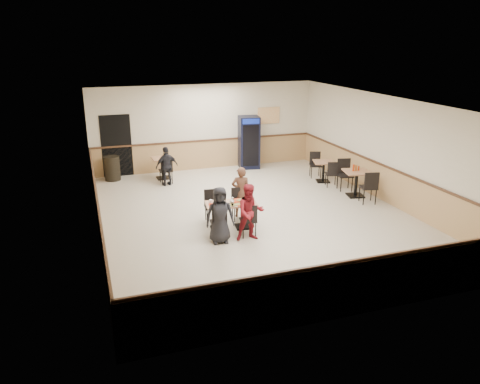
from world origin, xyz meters
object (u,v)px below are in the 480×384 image
object	(u,v)px
main_table	(231,211)
pepsi_cooler	(249,142)
diner_man_opposite	(241,192)
diner_woman_right	(250,212)
diner_woman_left	(220,215)
lone_diner	(167,166)
trash_bin	(112,168)
side_table_near	(356,180)
back_table	(163,165)
side_table_far	(324,168)

from	to	relation	value
main_table	pepsi_cooler	world-z (taller)	pepsi_cooler
diner_man_opposite	diner_woman_right	bearing A→B (deg)	97.79
diner_woman_left	lone_diner	xyz separation A→B (m)	(-0.36, 4.75, -0.04)
diner_woman_right	trash_bin	distance (m)	6.58
side_table_near	pepsi_cooler	distance (m)	4.54
main_table	diner_woman_right	size ratio (longest dim) A/B	0.97
back_table	trash_bin	bearing A→B (deg)	167.82
diner_woman_right	diner_man_opposite	distance (m)	1.51
back_table	side_table_far	bearing A→B (deg)	-22.74
diner_woman_left	diner_woman_right	world-z (taller)	diner_woman_right
main_table	lone_diner	size ratio (longest dim) A/B	1.04
diner_man_opposite	lone_diner	distance (m)	3.61
diner_woman_right	pepsi_cooler	bearing A→B (deg)	75.22
lone_diner	side_table_far	bearing A→B (deg)	153.54
side_table_near	diner_man_opposite	bearing A→B (deg)	-173.06
diner_woman_right	diner_man_opposite	bearing A→B (deg)	84.00
diner_woman_left	diner_man_opposite	world-z (taller)	diner_man_opposite
main_table	diner_man_opposite	size ratio (longest dim) A/B	0.97
lone_diner	side_table_near	bearing A→B (deg)	138.45
diner_woman_right	side_table_far	world-z (taller)	diner_woman_right
diner_woman_left	lone_diner	distance (m)	4.76
side_table_near	back_table	bearing A→B (deg)	144.21
diner_man_opposite	back_table	size ratio (longest dim) A/B	1.90
pepsi_cooler	diner_woman_right	bearing A→B (deg)	-100.83
diner_woman_right	side_table_far	distance (m)	5.27
diner_woman_left	diner_woman_right	distance (m)	0.71
lone_diner	side_table_far	size ratio (longest dim) A/B	1.57
diner_woman_right	back_table	distance (m)	5.75
diner_man_opposite	pepsi_cooler	distance (m)	4.92
diner_woman_right	trash_bin	world-z (taller)	diner_woman_right
diner_woman_left	pepsi_cooler	distance (m)	6.60
diner_woman_left	side_table_far	size ratio (longest dim) A/B	1.66
diner_man_opposite	trash_bin	size ratio (longest dim) A/B	1.69
pepsi_cooler	diner_man_opposite	bearing A→B (deg)	-103.53
side_table_near	pepsi_cooler	world-z (taller)	pepsi_cooler
side_table_far	trash_bin	world-z (taller)	trash_bin
diner_woman_right	side_table_near	xyz separation A→B (m)	(4.06, 1.95, -0.16)
main_table	trash_bin	xyz separation A→B (m)	(-2.48, 5.21, -0.04)
diner_man_opposite	back_table	distance (m)	4.38
diner_man_opposite	side_table_near	size ratio (longest dim) A/B	1.56
back_table	side_table_near	bearing A→B (deg)	-35.79
diner_woman_left	side_table_near	world-z (taller)	diner_woman_left
main_table	lone_diner	xyz separation A→B (m)	(-0.86, 4.05, 0.19)
side_table_near	side_table_far	size ratio (longest dim) A/B	1.08
diner_man_opposite	diner_woman_left	bearing A→B (deg)	73.26
diner_woman_right	back_table	world-z (taller)	diner_woman_right
main_table	side_table_far	xyz separation A→B (m)	(4.07, 2.79, 0.01)
diner_woman_right	pepsi_cooler	size ratio (longest dim) A/B	0.73
lone_diner	trash_bin	xyz separation A→B (m)	(-1.62, 1.16, -0.23)
side_table_near	side_table_far	distance (m)	1.65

